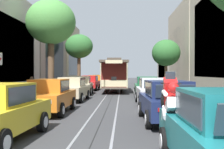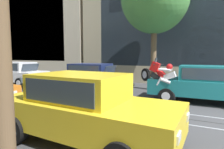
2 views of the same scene
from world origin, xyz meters
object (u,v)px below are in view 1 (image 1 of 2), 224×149
parked_car_orange_second_left (49,96)px  parked_car_red_fifth_left (90,83)px  parked_car_beige_mid_left (72,89)px  parked_car_navy_second_right (168,101)px  street_tree_kerb_left_mid (79,47)px  motorcycle_with_rider (172,110)px  pedestrian_on_left_pavement (32,86)px  parked_car_orange_sixth_left (95,81)px  parked_car_yellow_far_left (99,80)px  cable_car_trolley (114,75)px  street_tree_kerb_left_second (51,23)px  street_tree_kerb_right_second (166,53)px  parked_car_beige_fourth_left (81,85)px  parked_car_white_mid_right (153,91)px  parked_car_green_fourth_right (147,87)px

parked_car_orange_second_left → parked_car_red_fifth_left: same height
parked_car_beige_mid_left → parked_car_navy_second_right: bearing=-57.3°
street_tree_kerb_left_mid → motorcycle_with_rider: 31.24m
pedestrian_on_left_pavement → parked_car_beige_mid_left: bearing=-36.5°
parked_car_orange_sixth_left → pedestrian_on_left_pavement: size_ratio=2.77×
motorcycle_with_rider → pedestrian_on_left_pavement: size_ratio=1.21×
parked_car_yellow_far_left → street_tree_kerb_left_mid: street_tree_kerb_left_mid is taller
cable_car_trolley → motorcycle_with_rider: (1.98, -21.78, -0.66)m
parked_car_yellow_far_left → street_tree_kerb_left_mid: 7.00m
parked_car_beige_mid_left → parked_car_orange_sixth_left: same height
parked_car_orange_sixth_left → street_tree_kerb_left_second: street_tree_kerb_left_second is taller
parked_car_orange_sixth_left → parked_car_beige_mid_left: bearing=-89.7°
parked_car_yellow_far_left → pedestrian_on_left_pavement: size_ratio=2.76×
parked_car_beige_mid_left → pedestrian_on_left_pavement: 4.50m
parked_car_red_fifth_left → street_tree_kerb_right_second: bearing=-17.1°
parked_car_orange_sixth_left → parked_car_beige_fourth_left: bearing=-90.6°
parked_car_navy_second_right → parked_car_orange_second_left: bearing=156.4°
parked_car_orange_second_left → parked_car_yellow_far_left: size_ratio=1.00×
parked_car_orange_second_left → parked_car_red_fifth_left: (-0.11, 17.24, 0.00)m
parked_car_beige_mid_left → street_tree_kerb_left_second: (-2.01, 2.34, 4.88)m
motorcycle_with_rider → pedestrian_on_left_pavement: motorcycle_with_rider is taller
parked_car_orange_sixth_left → pedestrian_on_left_pavement: (-3.53, -14.31, 0.09)m
parked_car_white_mid_right → street_tree_kerb_left_second: 9.79m
parked_car_orange_sixth_left → parked_car_green_fourth_right: bearing=-68.3°
parked_car_beige_mid_left → street_tree_kerb_left_mid: size_ratio=0.63×
parked_car_orange_second_left → parked_car_orange_sixth_left: bearing=90.2°
parked_car_beige_mid_left → pedestrian_on_left_pavement: bearing=143.5°
parked_car_beige_mid_left → parked_car_beige_fourth_left: (-0.21, 5.66, 0.00)m
parked_car_yellow_far_left → street_tree_kerb_right_second: 16.22m
parked_car_orange_sixth_left → street_tree_kerb_left_mid: bearing=154.7°
parked_car_beige_fourth_left → parked_car_white_mid_right: size_ratio=1.01×
parked_car_red_fifth_left → cable_car_trolley: bearing=-33.7°
parked_car_white_mid_right → street_tree_kerb_left_mid: size_ratio=0.63×
parked_car_orange_second_left → parked_car_white_mid_right: size_ratio=1.00×
street_tree_kerb_right_second → parked_car_red_fifth_left: bearing=162.9°
parked_car_beige_fourth_left → parked_car_navy_second_right: 14.67m
parked_car_red_fifth_left → street_tree_kerb_left_second: bearing=-101.6°
street_tree_kerb_left_mid → motorcycle_with_rider: (6.92, -30.16, -4.32)m
parked_car_white_mid_right → street_tree_kerb_left_second: size_ratio=0.59×
parked_car_beige_fourth_left → parked_car_orange_sixth_left: size_ratio=1.01×
parked_car_red_fifth_left → pedestrian_on_left_pavement: 9.49m
street_tree_kerb_left_second → parked_car_navy_second_right: bearing=-55.3°
parked_car_red_fifth_left → motorcycle_with_rider: motorcycle_with_rider is taller
parked_car_beige_fourth_left → parked_car_red_fifth_left: same height
pedestrian_on_left_pavement → parked_car_white_mid_right: bearing=-28.4°
parked_car_navy_second_right → street_tree_kerb_right_second: bearing=81.4°
parked_car_yellow_far_left → parked_car_navy_second_right: bearing=-80.3°
parked_car_navy_second_right → pedestrian_on_left_pavement: 13.80m
parked_car_orange_second_left → street_tree_kerb_left_second: bearing=103.8°
parked_car_orange_sixth_left → parked_car_yellow_far_left: same height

